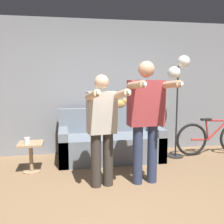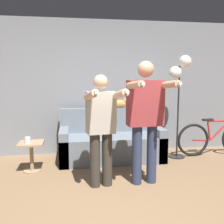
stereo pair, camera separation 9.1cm
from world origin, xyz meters
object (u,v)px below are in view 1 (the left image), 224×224
object	(u,v)px
person_left	(102,124)
person_right	(146,113)
cat	(119,103)
couch	(110,143)
floor_lamp	(178,76)
side_table	(31,151)
bicycle	(213,138)
cup	(27,141)

from	to	relation	value
person_left	person_right	bearing A→B (deg)	-6.51
person_right	cat	xyz separation A→B (m)	(-0.08, 1.48, -0.01)
couch	floor_lamp	xyz separation A→B (m)	(1.25, -0.08, 1.23)
cat	floor_lamp	distance (m)	1.23
person_left	floor_lamp	world-z (taller)	floor_lamp
person_left	cat	world-z (taller)	person_left
couch	side_table	xyz separation A→B (m)	(-1.35, -0.42, 0.04)
person_right	bicycle	size ratio (longest dim) A/B	1.12
couch	cat	size ratio (longest dim) A/B	4.11
couch	bicycle	world-z (taller)	couch
person_left	bicycle	world-z (taller)	person_left
cat	bicycle	xyz separation A→B (m)	(1.81, -0.38, -0.67)
couch	cup	world-z (taller)	couch
person_right	floor_lamp	xyz separation A→B (m)	(0.96, 1.10, 0.52)
cat	cup	size ratio (longest dim) A/B	4.77
floor_lamp	side_table	distance (m)	2.89
side_table	cat	bearing A→B (deg)	24.68
floor_lamp	couch	bearing A→B (deg)	176.12
floor_lamp	side_table	world-z (taller)	floor_lamp
floor_lamp	bicycle	distance (m)	1.42
couch	person_right	xyz separation A→B (m)	(0.29, -1.18, 0.71)
side_table	bicycle	bearing A→B (deg)	5.82
couch	cup	size ratio (longest dim) A/B	19.62
person_right	person_left	bearing A→B (deg)	176.57
cup	bicycle	distance (m)	3.45
couch	cat	bearing A→B (deg)	54.37
couch	cup	xyz separation A→B (m)	(-1.40, -0.46, 0.23)
cup	bicycle	size ratio (longest dim) A/B	0.06
couch	bicycle	size ratio (longest dim) A/B	1.20
cat	bicycle	size ratio (longest dim) A/B	0.29
cat	floor_lamp	xyz separation A→B (m)	(1.04, -0.38, 0.53)
person_right	side_table	distance (m)	1.93
couch	floor_lamp	size ratio (longest dim) A/B	0.98
cat	side_table	bearing A→B (deg)	-155.32
person_right	cup	world-z (taller)	person_right
cat	cup	bearing A→B (deg)	-154.82
floor_lamp	side_table	xyz separation A→B (m)	(-2.61, -0.34, -1.19)
cat	bicycle	world-z (taller)	cat
cat	cup	world-z (taller)	cat
floor_lamp	cat	bearing A→B (deg)	159.75
person_right	bicycle	bearing A→B (deg)	28.61
cat	side_table	world-z (taller)	cat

